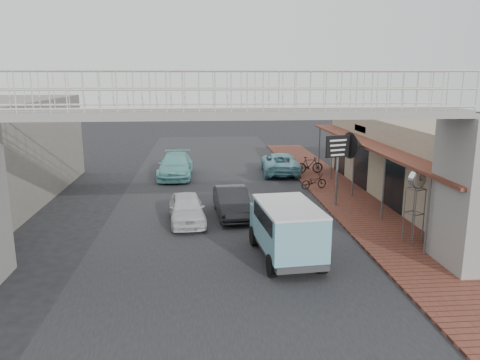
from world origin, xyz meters
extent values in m
plane|color=black|center=(0.00, 0.00, 0.00)|extent=(120.00, 120.00, 0.00)
cube|color=black|center=(0.00, 0.00, 0.01)|extent=(10.00, 60.00, 0.01)
cube|color=brown|center=(6.50, 3.00, 0.05)|extent=(3.00, 40.00, 0.10)
cube|color=gray|center=(11.00, 4.00, 2.00)|extent=(6.00, 18.00, 4.00)
cube|color=brown|center=(7.70, 4.00, 2.90)|extent=(1.80, 18.00, 0.12)
cube|color=silver|center=(8.05, 7.50, 3.30)|extent=(0.08, 2.60, 0.90)
cube|color=#B21914|center=(8.05, 1.00, 3.30)|extent=(0.08, 2.20, 0.80)
cube|color=gray|center=(7.60, -4.00, 2.50)|extent=(1.20, 2.40, 5.00)
cube|color=gray|center=(0.00, -4.00, 5.12)|extent=(14.00, 2.00, 0.24)
cube|color=beige|center=(0.00, -3.05, 5.79)|extent=(14.00, 0.08, 1.10)
cube|color=beige|center=(0.00, -4.95, 5.79)|extent=(14.00, 0.08, 1.10)
imported|color=silver|center=(-1.51, 1.59, 0.62)|extent=(1.77, 3.77, 1.25)
imported|color=black|center=(0.49, 2.38, 0.65)|extent=(1.65, 4.00, 1.29)
imported|color=#69A8B6|center=(4.20, 11.43, 0.67)|extent=(2.57, 4.99, 1.35)
imported|color=#67B1B2|center=(-2.44, 10.95, 0.72)|extent=(2.11, 4.98, 1.43)
cylinder|color=black|center=(1.07, -1.42, 0.37)|extent=(0.31, 0.75, 0.73)
cylinder|color=black|center=(2.69, -1.27, 0.37)|extent=(0.31, 0.75, 0.73)
cylinder|color=black|center=(1.32, -4.23, 0.37)|extent=(0.31, 0.75, 0.73)
cylinder|color=black|center=(2.94, -4.09, 0.37)|extent=(0.31, 0.75, 0.73)
cube|color=#6CABBB|center=(2.03, -3.06, 1.23)|extent=(2.07, 3.49, 1.41)
cube|color=#6CABBB|center=(1.86, -1.14, 0.99)|extent=(1.77, 1.09, 0.94)
cube|color=black|center=(2.03, -3.06, 1.62)|extent=(2.05, 2.87, 0.52)
cube|color=silver|center=(2.03, -3.06, 1.97)|extent=(2.09, 3.49, 0.06)
imported|color=black|center=(5.30, 6.74, 0.50)|extent=(1.62, 0.96, 0.81)
imported|color=black|center=(6.01, 10.85, 0.63)|extent=(1.78, 0.58, 1.06)
cylinder|color=#59595B|center=(6.63, -1.74, 1.13)|extent=(0.04, 0.04, 2.07)
cylinder|color=#59595B|center=(7.08, -1.54, 1.13)|extent=(0.04, 0.04, 2.07)
cylinder|color=#59595B|center=(6.83, -2.19, 1.13)|extent=(0.04, 0.04, 2.07)
cylinder|color=#59595B|center=(7.28, -1.99, 1.13)|extent=(0.04, 0.04, 2.07)
cylinder|color=silver|center=(6.96, -1.87, 2.51)|extent=(0.71, 0.49, 0.67)
cylinder|color=beige|center=(7.01, -1.98, 2.51)|extent=(0.55, 0.26, 0.59)
cylinder|color=beige|center=(6.91, -1.76, 2.51)|extent=(0.55, 0.26, 0.59)
cylinder|color=#59595B|center=(5.57, 3.42, 1.76)|extent=(0.11, 0.11, 3.32)
cube|color=black|center=(5.58, 3.39, 2.96)|extent=(1.33, 0.49, 1.03)
cone|color=black|center=(6.51, 3.69, 2.96)|extent=(1.04, 1.41, 1.26)
cube|color=white|center=(5.54, 3.33, 2.90)|extent=(0.87, 0.29, 0.69)
camera|label=1|loc=(-0.85, -17.83, 6.23)|focal=35.00mm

